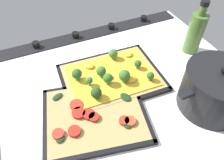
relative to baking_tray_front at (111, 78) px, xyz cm
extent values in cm
cube|color=white|center=(-4.11, 3.19, -1.87)|extent=(82.43, 69.87, 3.00)
cube|color=black|center=(-4.11, -28.24, 0.03)|extent=(79.13, 7.00, 0.80)
cylinder|color=black|center=(-28.84, -28.24, 1.33)|extent=(2.80, 2.80, 1.80)
cylinder|color=black|center=(-12.36, -28.24, 1.33)|extent=(2.80, 2.80, 1.80)
cylinder|color=black|center=(4.13, -28.24, 1.33)|extent=(2.80, 2.80, 1.80)
cylinder|color=black|center=(20.62, -28.24, 1.33)|extent=(2.80, 2.80, 1.80)
cube|color=black|center=(0.00, 0.00, -0.12)|extent=(34.41, 26.55, 0.50)
cube|color=black|center=(-0.48, -12.01, 0.28)|extent=(33.46, 2.53, 1.30)
cube|color=black|center=(0.48, 12.01, 0.28)|extent=(33.46, 2.53, 1.30)
cube|color=black|center=(-16.11, 0.64, 0.28)|extent=(2.20, 25.27, 1.30)
cube|color=black|center=(16.11, -0.64, 0.28)|extent=(2.20, 25.27, 1.30)
cube|color=tan|center=(0.00, 0.00, 0.63)|extent=(31.92, 24.06, 1.00)
cube|color=gold|center=(0.00, 0.00, 1.33)|extent=(29.35, 21.68, 0.40)
cone|color=#68AD54|center=(8.34, 1.36, 2.16)|extent=(1.31, 1.31, 1.27)
sphere|color=#427533|center=(8.34, 1.36, 3.69)|extent=(2.38, 2.38, 2.38)
cone|color=#4D8B3F|center=(-9.80, 0.54, 2.07)|extent=(1.41, 1.41, 1.09)
sphere|color=#2D5B23|center=(-9.80, 0.54, 3.58)|extent=(2.56, 2.56, 2.56)
cone|color=#5B9F46|center=(2.59, 3.19, 2.19)|extent=(1.75, 1.75, 1.33)
sphere|color=#386B28|center=(2.59, 3.19, 4.05)|extent=(3.18, 3.18, 3.18)
cone|color=#427635|center=(8.07, 7.05, 1.94)|extent=(1.89, 1.89, 0.82)
sphere|color=#264C1C|center=(8.07, 7.05, 3.64)|extent=(3.44, 3.44, 3.44)
cone|color=#68AD54|center=(-4.34, -7.70, 2.02)|extent=(1.86, 1.86, 0.99)
sphere|color=#427533|center=(-4.34, -7.70, 3.79)|extent=(3.39, 3.39, 3.39)
cone|color=#4D8B3F|center=(11.13, -2.56, 2.21)|extent=(1.87, 1.87, 1.36)
sphere|color=#2D5B23|center=(11.13, -2.56, 4.17)|extent=(3.39, 3.39, 3.39)
cone|color=#5B9F46|center=(3.29, -0.84, 2.07)|extent=(1.82, 1.82, 1.09)
sphere|color=#386B28|center=(3.29, -0.84, 3.86)|extent=(3.32, 3.32, 3.32)
cone|color=#4D8B3F|center=(-10.83, 7.34, 2.07)|extent=(1.37, 1.37, 1.08)
sphere|color=#2D5B23|center=(-10.83, 7.34, 3.54)|extent=(2.49, 2.49, 2.49)
cone|color=#5B9F46|center=(-2.68, 4.48, 2.21)|extent=(2.06, 2.06, 1.37)
sphere|color=#386B28|center=(-2.68, 4.48, 4.31)|extent=(3.75, 3.75, 3.75)
ellipsoid|color=gold|center=(-10.14, -6.97, 1.99)|extent=(4.18, 4.14, 1.08)
ellipsoid|color=gold|center=(5.50, -6.76, 2.07)|extent=(4.51, 4.47, 1.27)
ellipsoid|color=gold|center=(-5.13, 4.76, 2.09)|extent=(5.24, 5.23, 1.31)
cube|color=black|center=(10.62, 12.26, -0.12)|extent=(34.33, 30.59, 0.50)
cube|color=black|center=(8.24, 0.53, 0.28)|extent=(29.57, 7.13, 1.30)
cube|color=black|center=(13.01, 23.99, 0.28)|extent=(29.57, 7.13, 1.30)
cube|color=black|center=(-3.45, 15.12, 0.28)|extent=(6.18, 24.88, 1.30)
cube|color=black|center=(24.70, 9.40, 0.28)|extent=(6.18, 24.88, 1.30)
cube|color=#A18F56|center=(10.62, 12.26, 0.58)|extent=(31.50, 27.76, 0.90)
cylinder|color=#B22319|center=(14.94, 10.56, 1.53)|extent=(4.00, 4.00, 1.00)
cylinder|color=#B22319|center=(17.83, 15.79, 1.53)|extent=(3.54, 3.54, 1.00)
cylinder|color=#D14723|center=(2.52, 19.06, 1.53)|extent=(3.20, 3.20, 1.00)
cylinder|color=#B22319|center=(11.37, 13.69, 1.53)|extent=(3.07, 3.07, 1.00)
cylinder|color=red|center=(14.72, 7.43, 1.53)|extent=(3.84, 3.84, 1.00)
cylinder|color=red|center=(4.01, 18.26, 1.53)|extent=(2.99, 2.99, 1.00)
cylinder|color=red|center=(22.06, 14.84, 1.53)|extent=(3.25, 3.25, 1.00)
cylinder|color=#B22319|center=(12.43, 12.24, 1.53)|extent=(3.58, 3.58, 1.00)
ellipsoid|color=#193819|center=(19.15, 1.91, 1.43)|extent=(4.04, 3.29, 0.60)
ellipsoid|color=#193819|center=(21.86, 16.42, 1.43)|extent=(3.29, 3.00, 0.60)
ellipsoid|color=#193819|center=(3.92, 19.66, 1.43)|extent=(2.94, 3.34, 0.60)
ellipsoid|color=#193819|center=(-0.20, 10.55, 1.43)|extent=(4.09, 4.62, 0.60)
cylinder|color=black|center=(-23.34, 22.20, 5.93)|extent=(19.52, 19.52, 12.61)
cylinder|color=black|center=(-23.34, 22.20, 12.64)|extent=(19.91, 19.91, 0.80)
cube|color=black|center=(-11.78, 22.20, 9.97)|extent=(3.60, 2.00, 1.20)
cylinder|color=#476B2D|center=(-34.93, -1.91, 7.40)|extent=(5.95, 5.95, 15.53)
cylinder|color=#476B2D|center=(-34.93, -1.91, 16.91)|extent=(2.68, 2.68, 3.50)
cylinder|color=black|center=(-34.93, -1.91, 19.46)|extent=(2.98, 2.98, 1.60)
camera|label=1|loc=(20.38, 46.95, 52.90)|focal=34.06mm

